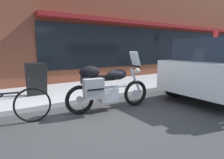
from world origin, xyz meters
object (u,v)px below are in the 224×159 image
Objects in this scene: sandwich_board_sign at (36,79)px; parking_sign_pole at (214,49)px; touring_motorcycle at (105,86)px; parked_bicycle at (4,107)px.

parking_sign_pole is at bearing -3.26° from sandwich_board_sign.
touring_motorcycle is at bearing -59.67° from sandwich_board_sign.
touring_motorcycle reaches higher than parked_bicycle.
sandwich_board_sign is (0.95, 1.70, 0.21)m from parked_bicycle.
sandwich_board_sign is 8.50m from parking_sign_pole.
parked_bicycle is 1.80× the size of sandwich_board_sign.
parked_bicycle is 1.96m from sandwich_board_sign.
parking_sign_pole is (9.39, 1.22, 1.09)m from parked_bicycle.
sandwich_board_sign is at bearing 176.74° from parking_sign_pole.
parked_bicycle is at bearing -119.20° from sandwich_board_sign.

